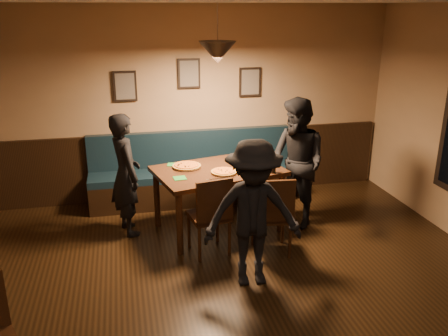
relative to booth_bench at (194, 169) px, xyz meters
name	(u,v)px	position (x,y,z in m)	size (l,w,h in m)	color
wall_back	(189,104)	(0.00, 0.30, 0.90)	(6.00, 6.00, 0.00)	#8C704F
wainscot	(191,164)	(0.00, 0.27, 0.00)	(5.88, 0.06, 1.00)	black
booth_bench	(194,169)	(0.00, 0.00, 0.00)	(3.00, 0.60, 1.00)	#0F232D
picture_left	(125,86)	(-0.90, 0.27, 1.20)	(0.32, 0.04, 0.42)	black
picture_center	(189,73)	(0.00, 0.27, 1.35)	(0.32, 0.04, 0.42)	black
picture_right	(250,82)	(0.90, 0.27, 1.20)	(0.32, 0.04, 0.42)	black
pendant_lamp	(218,52)	(0.16, -0.97, 1.75)	(0.44, 0.44, 0.25)	black
dining_table	(218,199)	(0.16, -0.97, -0.09)	(1.53, 0.99, 0.82)	#33180E
chair_near_left	(209,214)	(-0.07, -1.55, -0.02)	(0.43, 0.43, 0.97)	black
chair_near_right	(272,214)	(0.65, -1.69, -0.02)	(0.43, 0.43, 0.97)	black
diner_left	(126,175)	(-0.98, -0.81, 0.28)	(0.57, 0.37, 1.55)	black
diner_right	(297,163)	(1.18, -1.03, 0.34)	(0.82, 0.64, 1.68)	black
diner_front	(253,214)	(0.25, -2.27, 0.28)	(1.00, 0.58, 1.55)	black
pizza_a	(187,166)	(-0.21, -0.83, 0.34)	(0.36, 0.36, 0.04)	gold
pizza_b	(224,172)	(0.20, -1.14, 0.34)	(0.32, 0.32, 0.04)	gold
pizza_c	(249,162)	(0.60, -0.86, 0.34)	(0.34, 0.34, 0.04)	orange
soda_glass	(273,167)	(0.79, -1.25, 0.40)	(0.07, 0.07, 0.16)	black
tabasco_bottle	(259,162)	(0.68, -1.01, 0.39)	(0.03, 0.03, 0.13)	#961B05
napkin_a	(173,165)	(-0.37, -0.68, 0.32)	(0.14, 0.14, 0.01)	#1F752C
napkin_b	(180,178)	(-0.35, -1.21, 0.32)	(0.15, 0.15, 0.01)	#217C2A
cutlery_set	(220,178)	(0.11, -1.32, 0.32)	(0.02, 0.18, 0.00)	silver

